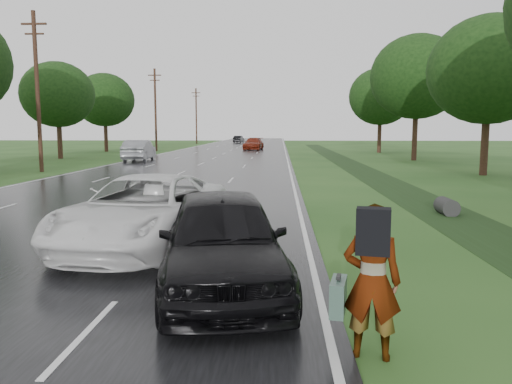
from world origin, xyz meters
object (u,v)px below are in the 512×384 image
at_px(dark_sedan, 222,240).
at_px(silver_sedan, 139,150).
at_px(pedestrian, 370,279).
at_px(white_pickup, 146,211).

relative_size(dark_sedan, silver_sedan, 0.93).
bearing_deg(pedestrian, silver_sedan, -58.51).
height_order(pedestrian, dark_sedan, pedestrian).
distance_m(dark_sedan, silver_sedan, 35.13).
relative_size(white_pickup, silver_sedan, 1.10).
distance_m(pedestrian, silver_sedan, 38.07).
bearing_deg(pedestrian, dark_sedan, -37.85).
relative_size(pedestrian, white_pickup, 0.32).
height_order(pedestrian, white_pickup, pedestrian).
height_order(dark_sedan, silver_sedan, silver_sedan).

